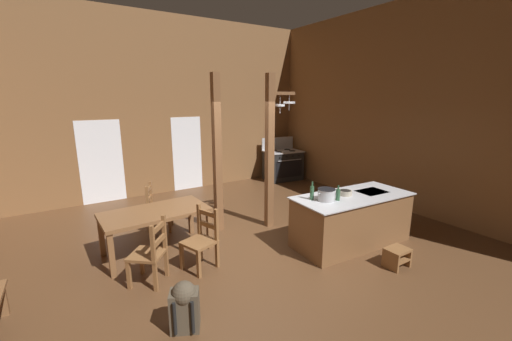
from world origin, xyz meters
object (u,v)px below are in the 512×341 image
at_px(ladderback_chair_near_window, 157,208).
at_px(mixing_bowl_on_counter, 345,193).
at_px(kitchen_island, 351,219).
at_px(dining_table, 155,216).
at_px(ladderback_chair_by_post, 202,240).
at_px(step_stool, 397,256).
at_px(bottle_tall_on_counter, 312,193).
at_px(stove_range, 283,165).
at_px(backpack, 184,305).
at_px(bottle_short_on_counter, 338,194).
at_px(stockpot_on_counter, 326,195).
at_px(ladderback_chair_at_table_end, 151,253).

xyz_separation_m(ladderback_chair_near_window, mixing_bowl_on_counter, (2.66, -2.37, 0.49)).
height_order(kitchen_island, dining_table, kitchen_island).
bearing_deg(mixing_bowl_on_counter, kitchen_island, -37.41).
height_order(dining_table, ladderback_chair_near_window, ladderback_chair_near_window).
bearing_deg(ladderback_chair_by_post, mixing_bowl_on_counter, -13.08).
height_order(step_stool, bottle_tall_on_counter, bottle_tall_on_counter).
bearing_deg(step_stool, mixing_bowl_on_counter, 94.29).
bearing_deg(stove_range, mixing_bowl_on_counter, -113.49).
bearing_deg(dining_table, backpack, -97.01).
bearing_deg(bottle_short_on_counter, step_stool, -65.96).
relative_size(ladderback_chair_near_window, bottle_tall_on_counter, 3.04).
relative_size(dining_table, stockpot_on_counter, 4.82).
bearing_deg(backpack, mixing_bowl_on_counter, 10.50).
xyz_separation_m(step_stool, bottle_tall_on_counter, (-0.75, 1.16, 0.85)).
bearing_deg(ladderback_chair_near_window, mixing_bowl_on_counter, -41.73).
xyz_separation_m(step_stool, dining_table, (-3.01, 2.49, 0.47)).
bearing_deg(stove_range, bottle_tall_on_counter, -121.43).
distance_m(kitchen_island, stove_range, 4.63).
bearing_deg(dining_table, stockpot_on_counter, -31.50).
height_order(kitchen_island, mixing_bowl_on_counter, mixing_bowl_on_counter).
height_order(stove_range, ladderback_chair_by_post, stove_range).
height_order(ladderback_chair_near_window, ladderback_chair_by_post, same).
bearing_deg(stove_range, step_stool, -108.46).
relative_size(bottle_tall_on_counter, bottle_short_on_counter, 1.23).
height_order(ladderback_chair_at_table_end, mixing_bowl_on_counter, mixing_bowl_on_counter).
xyz_separation_m(kitchen_island, bottle_short_on_counter, (-0.44, -0.05, 0.55)).
height_order(ladderback_chair_by_post, stockpot_on_counter, stockpot_on_counter).
bearing_deg(kitchen_island, mixing_bowl_on_counter, 142.59).
xyz_separation_m(stove_range, ladderback_chair_near_window, (-4.49, -1.85, -0.03)).
xyz_separation_m(step_stool, ladderback_chair_by_post, (-2.56, 1.62, 0.27)).
height_order(kitchen_island, ladderback_chair_near_window, ladderback_chair_near_window).
xyz_separation_m(kitchen_island, stove_range, (1.72, 4.30, 0.03)).
distance_m(stove_range, stockpot_on_counter, 4.88).
height_order(ladderback_chair_by_post, backpack, ladderback_chair_by_post).
distance_m(stove_range, bottle_tall_on_counter, 4.83).
bearing_deg(stockpot_on_counter, ladderback_chair_by_post, 162.66).
distance_m(ladderback_chair_by_post, stockpot_on_counter, 2.14).
bearing_deg(ladderback_chair_at_table_end, dining_table, 70.13).
height_order(ladderback_chair_by_post, mixing_bowl_on_counter, mixing_bowl_on_counter).
bearing_deg(bottle_short_on_counter, ladderback_chair_near_window, 132.95).
bearing_deg(stove_range, stockpot_on_counter, -118.73).
relative_size(ladderback_chair_near_window, ladderback_chair_at_table_end, 1.00).
relative_size(stove_range, mixing_bowl_on_counter, 5.61).
height_order(dining_table, stockpot_on_counter, stockpot_on_counter).
relative_size(dining_table, ladderback_chair_at_table_end, 1.84).
bearing_deg(step_stool, stove_range, 71.54).
relative_size(step_stool, bottle_short_on_counter, 1.41).
distance_m(kitchen_island, ladderback_chair_at_table_end, 3.42).
bearing_deg(dining_table, step_stool, -39.59).
xyz_separation_m(stove_range, ladderback_chair_at_table_end, (-5.08, -3.65, -0.03)).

